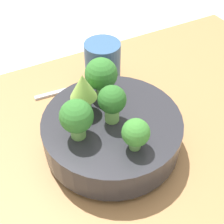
{
  "coord_description": "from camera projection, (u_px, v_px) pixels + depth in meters",
  "views": [
    {
      "loc": [
        0.2,
        0.33,
        0.54
      ],
      "look_at": [
        0.02,
        -0.03,
        0.14
      ],
      "focal_mm": 50.0,
      "sensor_mm": 36.0,
      "label": 1
    }
  ],
  "objects": [
    {
      "name": "broccoli_floret_center",
      "position": [
        112.0,
        102.0,
        0.55
      ],
      "size": [
        0.05,
        0.05,
        0.08
      ],
      "color": "#7AB256",
      "rests_on": "bowl"
    },
    {
      "name": "ground_plane",
      "position": [
        125.0,
        166.0,
        0.65
      ],
      "size": [
        6.0,
        6.0,
        0.0
      ],
      "primitive_type": "plane",
      "color": "silver"
    },
    {
      "name": "table",
      "position": [
        126.0,
        160.0,
        0.64
      ],
      "size": [
        1.1,
        0.75,
        0.04
      ],
      "color": "#9E7042",
      "rests_on": "ground_plane"
    },
    {
      "name": "broccoli_floret_right",
      "position": [
        77.0,
        118.0,
        0.52
      ],
      "size": [
        0.06,
        0.06,
        0.08
      ],
      "color": "#6BA34C",
      "rests_on": "bowl"
    },
    {
      "name": "romanesco_piece_near",
      "position": [
        83.0,
        89.0,
        0.56
      ],
      "size": [
        0.05,
        0.05,
        0.09
      ],
      "color": "#609347",
      "rests_on": "bowl"
    },
    {
      "name": "broccoli_floret_front",
      "position": [
        100.0,
        75.0,
        0.6
      ],
      "size": [
        0.06,
        0.06,
        0.08
      ],
      "color": "#6BA34C",
      "rests_on": "bowl"
    },
    {
      "name": "broccoli_floret_back",
      "position": [
        136.0,
        133.0,
        0.51
      ],
      "size": [
        0.05,
        0.05,
        0.06
      ],
      "color": "#609347",
      "rests_on": "bowl"
    },
    {
      "name": "cup",
      "position": [
        103.0,
        63.0,
        0.76
      ],
      "size": [
        0.09,
        0.09,
        0.1
      ],
      "color": "#33567F",
      "rests_on": "table"
    },
    {
      "name": "fork",
      "position": [
        68.0,
        89.0,
        0.76
      ],
      "size": [
        0.17,
        0.02,
        0.01
      ],
      "color": "silver",
      "rests_on": "table"
    },
    {
      "name": "bowl",
      "position": [
        112.0,
        132.0,
        0.61
      ],
      "size": [
        0.27,
        0.27,
        0.08
      ],
      "color": "#28282D",
      "rests_on": "table"
    }
  ]
}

